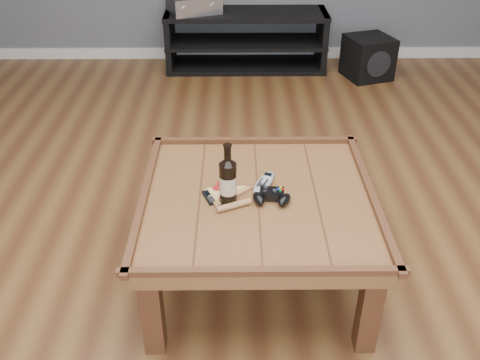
{
  "coord_description": "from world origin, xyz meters",
  "views": [
    {
      "loc": [
        -0.09,
        -1.89,
        1.74
      ],
      "look_at": [
        -0.08,
        0.02,
        0.52
      ],
      "focal_mm": 40.0,
      "sensor_mm": 36.0,
      "label": 1
    }
  ],
  "objects_px": {
    "game_controller": "(272,197)",
    "remote_control": "(264,183)",
    "pizza_slice": "(225,196)",
    "game_console": "(357,61)",
    "coffee_table": "(258,208)",
    "subwoofer": "(368,57)",
    "media_console": "(246,41)",
    "av_receiver": "(194,3)",
    "beer_bottle": "(228,181)",
    "smartphone": "(212,197)"
  },
  "relations": [
    {
      "from": "coffee_table",
      "to": "game_controller",
      "type": "height_order",
      "value": "game_controller"
    },
    {
      "from": "smartphone",
      "to": "av_receiver",
      "type": "bearing_deg",
      "value": 73.89
    },
    {
      "from": "coffee_table",
      "to": "remote_control",
      "type": "relative_size",
      "value": 4.8
    },
    {
      "from": "remote_control",
      "to": "game_console",
      "type": "distance_m",
      "value": 2.77
    },
    {
      "from": "pizza_slice",
      "to": "subwoofer",
      "type": "bearing_deg",
      "value": 40.25
    },
    {
      "from": "beer_bottle",
      "to": "remote_control",
      "type": "distance_m",
      "value": 0.23
    },
    {
      "from": "game_controller",
      "to": "remote_control",
      "type": "relative_size",
      "value": 0.84
    },
    {
      "from": "media_console",
      "to": "pizza_slice",
      "type": "height_order",
      "value": "media_console"
    },
    {
      "from": "game_controller",
      "to": "subwoofer",
      "type": "distance_m",
      "value": 2.74
    },
    {
      "from": "game_controller",
      "to": "remote_control",
      "type": "height_order",
      "value": "game_controller"
    },
    {
      "from": "subwoofer",
      "to": "media_console",
      "type": "bearing_deg",
      "value": 148.71
    },
    {
      "from": "av_receiver",
      "to": "smartphone",
      "type": "bearing_deg",
      "value": -105.58
    },
    {
      "from": "coffee_table",
      "to": "smartphone",
      "type": "relative_size",
      "value": 8.78
    },
    {
      "from": "game_controller",
      "to": "remote_control",
      "type": "distance_m",
      "value": 0.12
    },
    {
      "from": "coffee_table",
      "to": "beer_bottle",
      "type": "bearing_deg",
      "value": -159.45
    },
    {
      "from": "pizza_slice",
      "to": "remote_control",
      "type": "xyz_separation_m",
      "value": [
        0.17,
        0.09,
        0.01
      ]
    },
    {
      "from": "subwoofer",
      "to": "coffee_table",
      "type": "bearing_deg",
      "value": -130.73
    },
    {
      "from": "coffee_table",
      "to": "beer_bottle",
      "type": "distance_m",
      "value": 0.22
    },
    {
      "from": "subwoofer",
      "to": "game_controller",
      "type": "bearing_deg",
      "value": -129.38
    },
    {
      "from": "av_receiver",
      "to": "game_console",
      "type": "height_order",
      "value": "av_receiver"
    },
    {
      "from": "remote_control",
      "to": "subwoofer",
      "type": "xyz_separation_m",
      "value": [
        1.01,
        2.43,
        -0.29
      ]
    },
    {
      "from": "game_controller",
      "to": "media_console",
      "type": "bearing_deg",
      "value": 97.31
    },
    {
      "from": "coffee_table",
      "to": "game_controller",
      "type": "xyz_separation_m",
      "value": [
        0.06,
        -0.03,
        0.08
      ]
    },
    {
      "from": "remote_control",
      "to": "game_console",
      "type": "bearing_deg",
      "value": 91.6
    },
    {
      "from": "av_receiver",
      "to": "media_console",
      "type": "bearing_deg",
      "value": -20.13
    },
    {
      "from": "beer_bottle",
      "to": "subwoofer",
      "type": "xyz_separation_m",
      "value": [
        1.17,
        2.56,
        -0.39
      ]
    },
    {
      "from": "coffee_table",
      "to": "game_console",
      "type": "relative_size",
      "value": 5.17
    },
    {
      "from": "av_receiver",
      "to": "game_console",
      "type": "distance_m",
      "value": 1.51
    },
    {
      "from": "smartphone",
      "to": "av_receiver",
      "type": "height_order",
      "value": "av_receiver"
    },
    {
      "from": "remote_control",
      "to": "pizza_slice",
      "type": "bearing_deg",
      "value": -130.3
    },
    {
      "from": "pizza_slice",
      "to": "game_controller",
      "type": "bearing_deg",
      "value": -33.09
    },
    {
      "from": "subwoofer",
      "to": "game_console",
      "type": "height_order",
      "value": "subwoofer"
    },
    {
      "from": "media_console",
      "to": "game_console",
      "type": "distance_m",
      "value": 1.0
    },
    {
      "from": "subwoofer",
      "to": "game_console",
      "type": "relative_size",
      "value": 2.22
    },
    {
      "from": "game_console",
      "to": "av_receiver",
      "type": "bearing_deg",
      "value": -167.59
    },
    {
      "from": "remote_control",
      "to": "av_receiver",
      "type": "relative_size",
      "value": 0.43
    },
    {
      "from": "subwoofer",
      "to": "game_console",
      "type": "distance_m",
      "value": 0.18
    },
    {
      "from": "beer_bottle",
      "to": "av_receiver",
      "type": "relative_size",
      "value": 0.56
    },
    {
      "from": "media_console",
      "to": "game_console",
      "type": "relative_size",
      "value": 7.03
    },
    {
      "from": "pizza_slice",
      "to": "game_console",
      "type": "xyz_separation_m",
      "value": [
        1.12,
        2.66,
        -0.37
      ]
    },
    {
      "from": "pizza_slice",
      "to": "remote_control",
      "type": "distance_m",
      "value": 0.19
    },
    {
      "from": "coffee_table",
      "to": "subwoofer",
      "type": "distance_m",
      "value": 2.72
    },
    {
      "from": "beer_bottle",
      "to": "pizza_slice",
      "type": "height_order",
      "value": "beer_bottle"
    },
    {
      "from": "av_receiver",
      "to": "game_console",
      "type": "relative_size",
      "value": 2.52
    },
    {
      "from": "coffee_table",
      "to": "game_console",
      "type": "distance_m",
      "value": 2.85
    },
    {
      "from": "coffee_table",
      "to": "media_console",
      "type": "distance_m",
      "value": 2.75
    },
    {
      "from": "pizza_slice",
      "to": "av_receiver",
      "type": "bearing_deg",
      "value": 71.74
    },
    {
      "from": "beer_bottle",
      "to": "game_controller",
      "type": "relative_size",
      "value": 1.55
    },
    {
      "from": "pizza_slice",
      "to": "subwoofer",
      "type": "xyz_separation_m",
      "value": [
        1.18,
        2.51,
        -0.28
      ]
    },
    {
      "from": "pizza_slice",
      "to": "av_receiver",
      "type": "relative_size",
      "value": 0.63
    }
  ]
}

